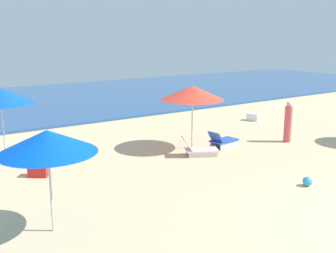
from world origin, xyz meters
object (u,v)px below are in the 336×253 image
at_px(beachgoer_2, 288,123).
at_px(cooler_box_0, 39,170).
at_px(umbrella_0, 0,96).
at_px(beach_ball_2, 307,181).
at_px(umbrella_3, 192,93).
at_px(lounge_chair_3_0, 222,141).
at_px(umbrella_5, 47,141).
at_px(cooler_box_1, 253,117).
at_px(lounge_chair_3_1, 199,149).

height_order(beachgoer_2, cooler_box_0, beachgoer_2).
relative_size(umbrella_0, beachgoer_2, 1.51).
distance_m(beachgoer_2, beach_ball_2, 5.10).
distance_m(umbrella_3, lounge_chair_3_0, 2.26).
relative_size(umbrella_3, umbrella_5, 1.04).
bearing_deg(cooler_box_1, cooler_box_0, 76.45).
xyz_separation_m(umbrella_3, lounge_chair_3_0, (1.05, -0.60, -1.91)).
xyz_separation_m(lounge_chair_3_0, beachgoer_2, (2.80, -0.81, 0.53)).
xyz_separation_m(umbrella_3, beach_ball_2, (0.40, -5.11, -2.04)).
distance_m(beachgoer_2, cooler_box_1, 4.25).
bearing_deg(beachgoer_2, cooler_box_0, 2.97).
relative_size(umbrella_3, cooler_box_0, 4.09).
xyz_separation_m(umbrella_0, beachgoer_2, (10.21, -3.99, -1.48)).
relative_size(lounge_chair_3_0, cooler_box_0, 2.14).
relative_size(lounge_chair_3_1, umbrella_5, 0.61).
bearing_deg(beach_ball_2, cooler_box_0, 140.39).
bearing_deg(cooler_box_1, beach_ball_2, 120.16).
bearing_deg(lounge_chair_3_1, cooler_box_0, 106.12).
bearing_deg(beach_ball_2, beachgoer_2, 46.95).
xyz_separation_m(lounge_chair_3_0, beach_ball_2, (-0.65, -4.51, -0.13)).
bearing_deg(beach_ball_2, cooler_box_1, 54.65).
bearing_deg(lounge_chair_3_1, beach_ball_2, -142.30).
distance_m(umbrella_0, beach_ball_2, 10.45).
distance_m(lounge_chair_3_0, cooler_box_1, 5.51).
relative_size(beachgoer_2, beach_ball_2, 5.95).
bearing_deg(lounge_chair_3_1, umbrella_5, 140.51).
bearing_deg(cooler_box_1, beachgoer_2, 129.44).
relative_size(umbrella_5, cooler_box_1, 4.10).
distance_m(umbrella_0, umbrella_5, 6.29).
relative_size(umbrella_0, umbrella_5, 1.08).
relative_size(lounge_chair_3_1, cooler_box_0, 2.42).
xyz_separation_m(cooler_box_0, cooler_box_1, (11.61, 2.24, -0.00)).
relative_size(umbrella_0, cooler_box_1, 4.42).
bearing_deg(cooler_box_0, lounge_chair_3_0, 33.44).
bearing_deg(umbrella_3, umbrella_0, 157.96).
relative_size(lounge_chair_3_0, beachgoer_2, 0.76).
height_order(lounge_chair_3_1, beach_ball_2, lounge_chair_3_1).
relative_size(beachgoer_2, cooler_box_1, 2.92).
distance_m(lounge_chair_3_0, umbrella_5, 8.56).
relative_size(lounge_chair_3_0, cooler_box_1, 2.22).
distance_m(lounge_chair_3_0, beach_ball_2, 4.56).
height_order(umbrella_3, lounge_chair_3_1, umbrella_3).
bearing_deg(lounge_chair_3_1, lounge_chair_3_0, -50.06).
distance_m(umbrella_0, cooler_box_1, 12.24).
bearing_deg(lounge_chair_3_1, cooler_box_1, -34.72).
height_order(lounge_chair_3_0, cooler_box_1, lounge_chair_3_0).
relative_size(umbrella_3, lounge_chair_3_1, 1.69).
relative_size(cooler_box_1, beach_ball_2, 2.03).
relative_size(umbrella_0, lounge_chair_3_0, 1.99).
xyz_separation_m(lounge_chair_3_0, cooler_box_1, (4.65, 2.96, -0.08)).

